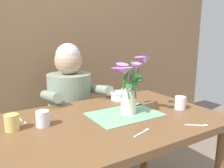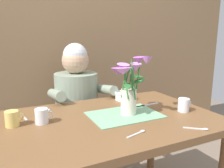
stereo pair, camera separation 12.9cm
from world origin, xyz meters
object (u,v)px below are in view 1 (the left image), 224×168
ceramic_bowl (120,95)px  coffee_cup (180,103)px  flower_vase (129,83)px  tea_cup (12,122)px  ceramic_mug (43,118)px  dinner_knife (144,104)px  seated_person (71,115)px

ceramic_bowl → coffee_cup: 0.43m
flower_vase → coffee_cup: (0.33, -0.09, -0.14)m
tea_cup → ceramic_mug: size_ratio=1.00×
flower_vase → dinner_knife: bearing=26.5°
ceramic_bowl → seated_person: bearing=126.8°
seated_person → tea_cup: seated_person is taller
coffee_cup → tea_cup: bearing=168.0°
seated_person → tea_cup: (-0.49, -0.51, 0.22)m
tea_cup → ceramic_mug: same height
coffee_cup → ceramic_mug: (-0.80, 0.17, 0.00)m
ceramic_mug → ceramic_bowl: bearing=18.5°
dinner_knife → ceramic_mug: size_ratio=2.04×
flower_vase → ceramic_mug: flower_vase is taller
seated_person → tea_cup: size_ratio=12.20×
seated_person → ceramic_bowl: size_ratio=8.35×
seated_person → ceramic_mug: bearing=-122.6°
dinner_knife → ceramic_mug: ceramic_mug is taller
seated_person → dinner_knife: bearing=-57.8°
dinner_knife → ceramic_mug: 0.67m
tea_cup → ceramic_mug: bearing=-10.5°
ceramic_mug → seated_person: bearing=56.8°
dinner_knife → coffee_cup: (0.13, -0.19, 0.04)m
flower_vase → ceramic_bowl: size_ratio=2.54×
dinner_knife → coffee_cup: bearing=-61.1°
ceramic_bowl → dinner_knife: (0.07, -0.18, -0.03)m
tea_cup → coffee_cup: bearing=-12.0°
tea_cup → coffee_cup: same height
flower_vase → tea_cup: (-0.61, 0.11, -0.14)m
ceramic_bowl → tea_cup: bearing=-166.8°
ceramic_bowl → dinner_knife: size_ratio=0.72×
seated_person → dinner_knife: (0.32, -0.52, 0.18)m
seated_person → ceramic_bowl: (0.25, -0.34, 0.21)m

